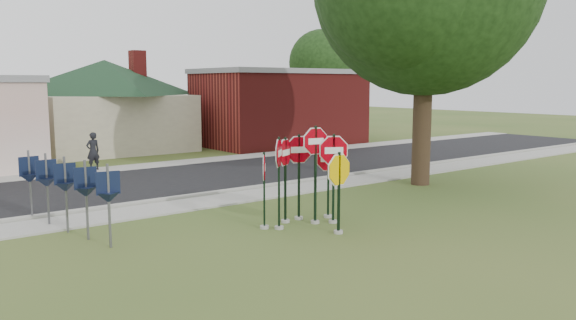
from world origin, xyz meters
TOP-DOWN VIEW (x-y plane):
  - ground at (0.00, 0.00)m, footprint 120.00×120.00m
  - sidewalk_near at (0.00, 5.50)m, footprint 60.00×1.60m
  - road at (0.00, 10.00)m, footprint 60.00×7.00m
  - sidewalk_far at (0.00, 14.30)m, footprint 60.00×1.60m
  - curb at (0.00, 6.50)m, footprint 60.00×0.20m
  - stop_sign_center at (0.33, 1.31)m, footprint 1.03×0.24m
  - stop_sign_yellow at (0.13, 0.14)m, footprint 1.15×0.24m
  - stop_sign_left at (-0.83, 1.42)m, footprint 0.78×0.74m
  - stop_sign_right at (0.76, 1.04)m, footprint 1.00×0.54m
  - stop_sign_back_right at (0.26, 1.95)m, footprint 1.03×0.38m
  - stop_sign_back_left at (-0.26, 1.89)m, footprint 0.93×0.50m
  - stop_sign_far_right at (1.08, 1.61)m, footprint 0.77×0.62m
  - stop_sign_far_left at (-1.11, 1.71)m, footprint 0.60×0.80m
  - route_sign_row at (-5.40, 4.50)m, footprint 1.43×4.63m
  - building_house at (2.00, 22.00)m, footprint 11.60×11.60m
  - building_brick at (12.00, 18.50)m, footprint 10.20×6.20m
  - bg_tree_right at (22.00, 26.00)m, footprint 5.60×5.60m
  - pedestrian at (-1.39, 14.39)m, footprint 0.67×0.49m

SIDE VIEW (x-z plane):
  - ground at x=0.00m, z-range 0.00..0.00m
  - road at x=0.00m, z-range 0.00..0.04m
  - sidewalk_near at x=0.00m, z-range 0.00..0.06m
  - sidewalk_far at x=0.00m, z-range 0.00..0.06m
  - curb at x=0.00m, z-range 0.00..0.14m
  - pedestrian at x=-1.39m, z-range 0.06..1.74m
  - route_sign_row at x=-5.40m, z-range 0.22..2.22m
  - stop_sign_far_left at x=-1.11m, z-range 0.20..2.36m
  - stop_sign_far_right at x=1.08m, z-range 0.21..2.40m
  - stop_sign_yellow at x=0.13m, z-range 0.23..2.47m
  - stop_sign_back_left at x=-0.26m, z-range 0.29..2.78m
  - stop_sign_back_right at x=0.26m, z-range 0.31..2.86m
  - stop_sign_left at x=-0.83m, z-range 0.31..2.88m
  - stop_sign_right at x=0.76m, z-range 0.33..2.92m
  - stop_sign_center at x=0.33m, z-range 0.36..3.17m
  - building_brick at x=12.00m, z-range 0.03..4.78m
  - building_house at x=2.00m, z-range 0.55..6.75m
  - bg_tree_right at x=22.00m, z-range 1.38..9.78m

